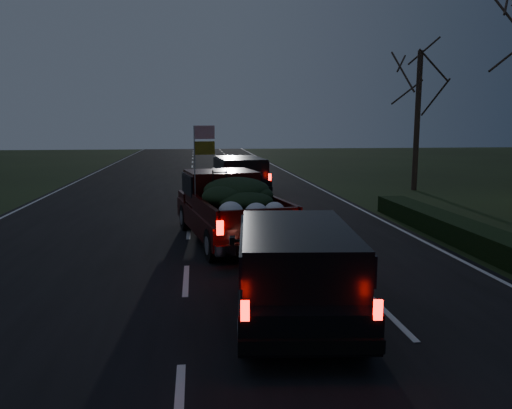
{
  "coord_description": "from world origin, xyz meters",
  "views": [
    {
      "loc": [
        0.25,
        -10.51,
        3.34
      ],
      "look_at": [
        1.79,
        2.16,
        1.3
      ],
      "focal_mm": 35.0,
      "sensor_mm": 36.0,
      "label": 1
    }
  ],
  "objects": [
    {
      "name": "ground",
      "position": [
        0.0,
        0.0,
        0.0
      ],
      "size": [
        120.0,
        120.0,
        0.0
      ],
      "primitive_type": "plane",
      "color": "black",
      "rests_on": "ground"
    },
    {
      "name": "road_asphalt",
      "position": [
        0.0,
        0.0,
        0.01
      ],
      "size": [
        14.0,
        120.0,
        0.02
      ],
      "primitive_type": "cube",
      "color": "black",
      "rests_on": "ground"
    },
    {
      "name": "hedge_row",
      "position": [
        7.8,
        3.0,
        0.3
      ],
      "size": [
        1.0,
        10.0,
        0.6
      ],
      "primitive_type": "cube",
      "color": "black",
      "rests_on": "ground"
    },
    {
      "name": "bare_tree_far",
      "position": [
        11.5,
        14.0,
        5.23
      ],
      "size": [
        3.6,
        3.6,
        7.0
      ],
      "color": "black",
      "rests_on": "ground"
    },
    {
      "name": "pickup_truck",
      "position": [
        1.2,
        3.66,
        1.11
      ],
      "size": [
        3.14,
        5.95,
        2.97
      ],
      "rotation": [
        0.0,
        0.0,
        0.18
      ],
      "color": "#310806",
      "rests_on": "ground"
    },
    {
      "name": "lead_suv",
      "position": [
        2.36,
        13.56,
        1.1
      ],
      "size": [
        2.56,
        5.22,
        1.45
      ],
      "rotation": [
        0.0,
        0.0,
        0.09
      ],
      "color": "black",
      "rests_on": "ground"
    },
    {
      "name": "rear_suv",
      "position": [
        1.94,
        -2.32,
        1.0
      ],
      "size": [
        2.39,
        4.79,
        1.33
      ],
      "rotation": [
        0.0,
        0.0,
        -0.1
      ],
      "color": "black",
      "rests_on": "ground"
    }
  ]
}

